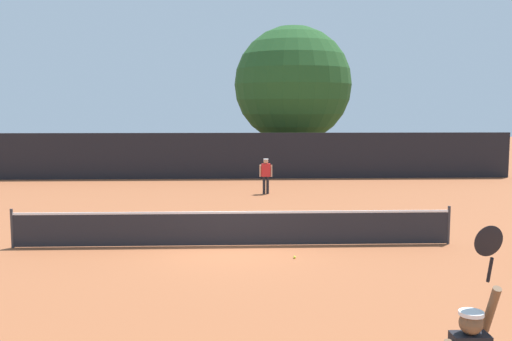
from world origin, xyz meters
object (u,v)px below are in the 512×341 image
object	(u,v)px
parked_car_near	(187,155)
parked_car_mid	(321,152)
player_receiving	(266,173)
large_tree	(293,85)
tennis_ball	(295,257)

from	to	relation	value
parked_car_near	parked_car_mid	bearing A→B (deg)	19.14
player_receiving	large_tree	size ratio (longest dim) A/B	0.18
player_receiving	parked_car_near	xyz separation A→B (m)	(-4.47, 11.92, -0.17)
player_receiving	parked_car_mid	world-z (taller)	parked_car_mid
tennis_ball	parked_car_mid	distance (m)	25.87
player_receiving	tennis_ball	world-z (taller)	player_receiving
player_receiving	parked_car_near	bearing A→B (deg)	-69.43
player_receiving	parked_car_mid	xyz separation A→B (m)	(4.66, 14.43, -0.17)
player_receiving	large_tree	distance (m)	11.41
large_tree	parked_car_mid	bearing A→B (deg)	59.16
player_receiving	large_tree	world-z (taller)	large_tree
tennis_ball	large_tree	distance (m)	22.10
large_tree	parked_car_near	distance (m)	8.19
tennis_ball	large_tree	size ratio (longest dim) A/B	0.01
parked_car_near	player_receiving	bearing A→B (deg)	-65.65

